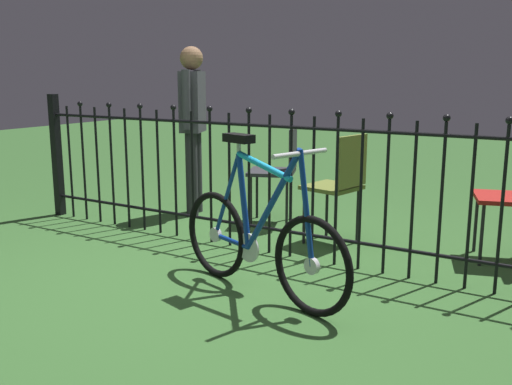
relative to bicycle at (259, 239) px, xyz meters
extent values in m
plane|color=#335F2B|center=(-0.38, 0.08, -0.34)|extent=(20.00, 20.00, 0.00)
cylinder|color=black|center=(-2.61, 0.73, 0.17)|extent=(0.02, 0.02, 1.01)
sphere|color=black|center=(-2.61, 0.73, 0.70)|extent=(0.05, 0.05, 0.05)
cylinder|color=black|center=(-2.44, 0.73, 0.17)|extent=(0.02, 0.02, 1.01)
cylinder|color=black|center=(-2.26, 0.73, 0.17)|extent=(0.02, 0.02, 1.01)
sphere|color=black|center=(-2.26, 0.73, 0.70)|extent=(0.05, 0.05, 0.05)
cylinder|color=black|center=(-2.09, 0.73, 0.17)|extent=(0.02, 0.02, 1.01)
cylinder|color=black|center=(-1.92, 0.73, 0.17)|extent=(0.02, 0.02, 1.01)
sphere|color=black|center=(-1.92, 0.73, 0.70)|extent=(0.05, 0.05, 0.05)
cylinder|color=black|center=(-1.74, 0.73, 0.17)|extent=(0.02, 0.02, 1.01)
cylinder|color=black|center=(-1.57, 0.73, 0.17)|extent=(0.02, 0.02, 1.01)
sphere|color=black|center=(-1.57, 0.73, 0.70)|extent=(0.05, 0.05, 0.05)
cylinder|color=black|center=(-1.40, 0.73, 0.17)|extent=(0.02, 0.02, 1.01)
cylinder|color=black|center=(-1.22, 0.73, 0.17)|extent=(0.02, 0.02, 1.01)
sphere|color=black|center=(-1.22, 0.73, 0.70)|extent=(0.05, 0.05, 0.05)
cylinder|color=black|center=(-1.05, 0.73, 0.17)|extent=(0.02, 0.02, 1.01)
cylinder|color=black|center=(-0.88, 0.73, 0.17)|extent=(0.02, 0.02, 1.01)
sphere|color=black|center=(-0.88, 0.73, 0.70)|extent=(0.05, 0.05, 0.05)
cylinder|color=black|center=(-0.70, 0.73, 0.17)|extent=(0.02, 0.02, 1.01)
cylinder|color=black|center=(-0.53, 0.73, 0.17)|extent=(0.02, 0.02, 1.01)
sphere|color=black|center=(-0.53, 0.73, 0.70)|extent=(0.05, 0.05, 0.05)
cylinder|color=black|center=(-0.36, 0.73, 0.17)|extent=(0.02, 0.02, 1.01)
cylinder|color=black|center=(-0.18, 0.73, 0.17)|extent=(0.02, 0.02, 1.01)
sphere|color=black|center=(-0.18, 0.73, 0.70)|extent=(0.05, 0.05, 0.05)
cylinder|color=black|center=(-0.01, 0.73, 0.17)|extent=(0.02, 0.02, 1.01)
cylinder|color=black|center=(0.16, 0.73, 0.17)|extent=(0.02, 0.02, 1.01)
sphere|color=black|center=(0.16, 0.73, 0.70)|extent=(0.05, 0.05, 0.05)
cylinder|color=black|center=(0.34, 0.73, 0.17)|extent=(0.02, 0.02, 1.01)
cylinder|color=black|center=(0.51, 0.73, 0.17)|extent=(0.02, 0.02, 1.01)
sphere|color=black|center=(0.51, 0.73, 0.70)|extent=(0.05, 0.05, 0.05)
cylinder|color=black|center=(0.68, 0.73, 0.17)|extent=(0.02, 0.02, 1.01)
cylinder|color=black|center=(0.86, 0.73, 0.17)|extent=(0.02, 0.02, 1.01)
sphere|color=black|center=(0.86, 0.73, 0.70)|extent=(0.05, 0.05, 0.05)
cylinder|color=black|center=(1.03, 0.73, 0.17)|extent=(0.02, 0.02, 1.01)
cylinder|color=black|center=(1.20, 0.73, 0.17)|extent=(0.02, 0.02, 1.01)
sphere|color=black|center=(1.20, 0.73, 0.70)|extent=(0.05, 0.05, 0.05)
cylinder|color=black|center=(-0.38, 0.73, -0.16)|extent=(4.45, 0.02, 0.02)
cylinder|color=black|center=(-0.38, 0.73, 0.59)|extent=(4.45, 0.02, 0.02)
cube|color=black|center=(-2.61, 0.73, 0.22)|extent=(0.07, 0.07, 1.11)
torus|color=black|center=(-0.40, 0.12, -0.06)|extent=(0.55, 0.20, 0.56)
cylinder|color=silver|center=(-0.40, 0.12, -0.06)|extent=(0.10, 0.05, 0.09)
torus|color=black|center=(0.40, -0.12, -0.06)|extent=(0.55, 0.20, 0.56)
cylinder|color=silver|center=(0.40, -0.12, -0.06)|extent=(0.10, 0.05, 0.09)
cylinder|color=navy|center=(0.11, -0.03, 0.24)|extent=(0.44, 0.16, 0.65)
cylinder|color=#19A5D8|center=(0.03, -0.01, 0.44)|extent=(0.43, 0.16, 0.14)
cylinder|color=navy|center=(-0.13, 0.04, 0.21)|extent=(0.12, 0.07, 0.57)
cylinder|color=navy|center=(-0.25, 0.07, -0.07)|extent=(0.31, 0.12, 0.04)
cylinder|color=navy|center=(-0.29, 0.08, 0.22)|extent=(0.25, 0.10, 0.56)
cylinder|color=navy|center=(0.35, -0.10, 0.25)|extent=(0.13, 0.07, 0.62)
cylinder|color=silver|center=(0.31, -0.09, 0.55)|extent=(0.03, 0.03, 0.02)
cylinder|color=silver|center=(0.31, -0.09, 0.54)|extent=(0.14, 0.39, 0.03)
cylinder|color=silver|center=(-0.17, 0.05, 0.53)|extent=(0.03, 0.03, 0.07)
cube|color=black|center=(-0.17, 0.05, 0.58)|extent=(0.22, 0.14, 0.05)
cylinder|color=silver|center=(-0.09, 0.03, -0.07)|extent=(0.18, 0.06, 0.18)
cylinder|color=black|center=(-0.24, 1.07, -0.12)|extent=(0.02, 0.02, 0.43)
cylinder|color=black|center=(-0.18, 1.36, -0.12)|extent=(0.02, 0.02, 0.43)
cylinder|color=black|center=(0.04, 1.01, -0.12)|extent=(0.02, 0.02, 0.43)
cylinder|color=black|center=(0.10, 1.30, -0.12)|extent=(0.02, 0.02, 0.43)
cube|color=olive|center=(-0.07, 1.19, 0.10)|extent=(0.43, 0.43, 0.03)
cube|color=olive|center=(0.10, 1.15, 0.32)|extent=(0.10, 0.35, 0.38)
cylinder|color=black|center=(-0.86, 1.29, -0.12)|extent=(0.02, 0.02, 0.44)
cylinder|color=black|center=(-0.98, 1.58, -0.12)|extent=(0.02, 0.02, 0.44)
cylinder|color=black|center=(-0.57, 1.40, -0.12)|extent=(0.02, 0.02, 0.44)
cylinder|color=black|center=(-0.69, 1.69, -0.12)|extent=(0.02, 0.02, 0.44)
cube|color=#2D2D33|center=(-0.78, 1.49, 0.12)|extent=(0.50, 0.50, 0.03)
cube|color=#2D2D33|center=(-0.60, 1.56, 0.32)|extent=(0.16, 0.35, 0.36)
cylinder|color=black|center=(1.03, 1.23, -0.12)|extent=(0.02, 0.02, 0.43)
cylinder|color=black|center=(0.93, 1.55, -0.12)|extent=(0.02, 0.02, 0.43)
cube|color=#A51E19|center=(1.14, 1.44, 0.11)|extent=(0.52, 0.52, 0.03)
cylinder|color=#2D2D33|center=(-1.54, 1.35, 0.05)|extent=(0.11, 0.11, 0.77)
cylinder|color=#2D2D33|center=(-1.60, 1.49, 0.05)|extent=(0.11, 0.11, 0.77)
cube|color=#3F3F47|center=(-1.57, 1.42, 0.70)|extent=(0.28, 0.35, 0.54)
cylinder|color=#3F3F47|center=(-1.49, 1.24, 0.73)|extent=(0.08, 0.08, 0.52)
cylinder|color=#3F3F47|center=(-1.64, 1.61, 0.73)|extent=(0.08, 0.08, 0.52)
sphere|color=#8C6647|center=(-1.57, 1.42, 1.09)|extent=(0.21, 0.21, 0.21)
camera|label=1|loc=(1.68, -2.80, 0.96)|focal=40.51mm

